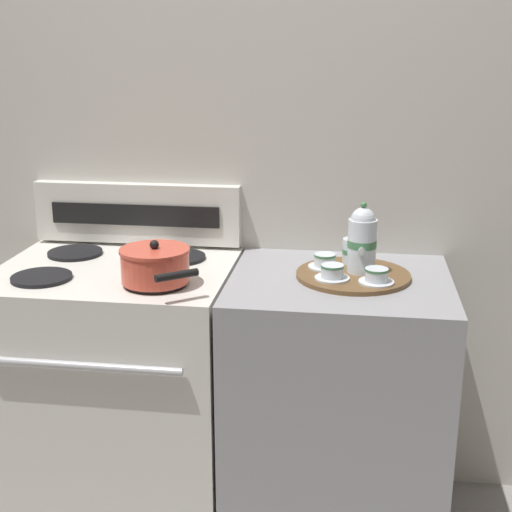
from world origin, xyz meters
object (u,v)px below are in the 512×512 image
stove (120,391)px  teacup_right (332,272)px  saucepan (155,265)px  serving_tray (353,275)px  teacup_front (377,276)px  teacup_left (325,261)px  creamer_jug (353,251)px  teapot (362,240)px

stove → teacup_right: teacup_right is taller
saucepan → teacup_right: size_ratio=2.67×
serving_tray → teacup_front: (0.07, -0.09, 0.03)m
stove → teacup_front: (0.84, -0.06, 0.48)m
teacup_left → teacup_front: (0.16, -0.13, 0.00)m
creamer_jug → teapot: bearing=-74.0°
saucepan → teacup_front: saucepan is taller
teacup_front → creamer_jug: creamer_jug is taller
teacup_right → teapot: bearing=43.7°
teapot → teacup_right: bearing=-136.3°
teacup_front → serving_tray: bearing=129.1°
stove → serving_tray: 0.89m
stove → saucepan: saucepan is taller
teacup_right → creamer_jug: size_ratio=1.30×
saucepan → serving_tray: 0.61m
teacup_front → creamer_jug: (-0.07, 0.19, 0.02)m
stove → teacup_front: size_ratio=8.41×
saucepan → serving_tray: saucepan is taller
serving_tray → teacup_right: size_ratio=3.34×
saucepan → teacup_left: 0.54m
teacup_left → serving_tray: bearing=-25.8°
serving_tray → teacup_left: teacup_left is taller
serving_tray → teapot: size_ratio=1.59×
saucepan → creamer_jug: bearing=24.1°
teapot → teacup_left: (-0.11, 0.03, -0.08)m
teacup_right → creamer_jug: (0.06, 0.17, 0.02)m
serving_tray → creamer_jug: (-0.00, 0.10, 0.05)m
teapot → creamer_jug: bearing=106.0°
teacup_right → teacup_front: 0.13m
saucepan → teacup_front: size_ratio=2.67×
teacup_left → teapot: bearing=-14.2°
stove → teacup_front: bearing=-4.4°
stove → creamer_jug: size_ratio=10.92×
teacup_right → teacup_front: same height
teapot → creamer_jug: teapot is taller
saucepan → stove: bearing=143.2°
serving_tray → teapot: teapot is taller
teacup_front → creamer_jug: 0.20m
creamer_jug → teacup_front: bearing=-69.4°
creamer_jug → teacup_right: bearing=-109.4°
teacup_right → creamer_jug: bearing=70.6°
saucepan → serving_tray: (0.59, 0.16, -0.06)m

